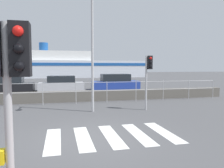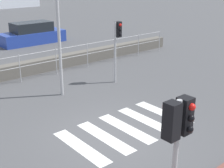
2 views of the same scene
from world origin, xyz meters
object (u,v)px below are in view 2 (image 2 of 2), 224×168
traffic_light_near (177,132)px  streetlamp (60,7)px  parked_car_blue (32,34)px  traffic_light_far (117,38)px

traffic_light_near → streetlamp: 7.80m
traffic_light_near → parked_car_blue: size_ratio=0.61×
streetlamp → parked_car_blue: 11.20m
streetlamp → traffic_light_near: bearing=-106.7°
streetlamp → parked_car_blue: (3.69, 10.16, -2.92)m
traffic_light_far → parked_car_blue: (0.89, 10.18, -1.39)m
parked_car_blue → streetlamp: bearing=-110.0°
traffic_light_far → parked_car_blue: bearing=85.0°
traffic_light_near → traffic_light_far: size_ratio=1.00×
traffic_light_far → parked_car_blue: traffic_light_far is taller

